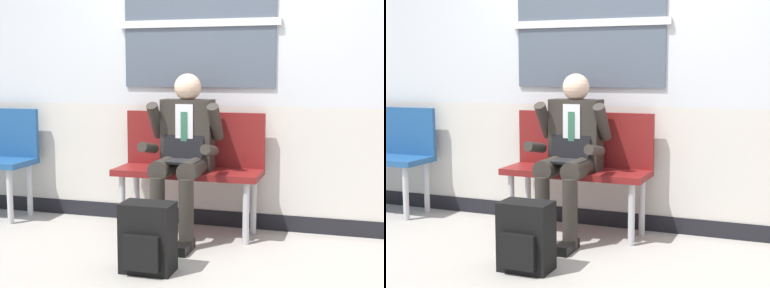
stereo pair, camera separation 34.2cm
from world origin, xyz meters
TOP-DOWN VIEW (x-y plane):
  - ground_plane at (0.00, 0.00)m, footprint 18.00×18.00m
  - station_wall at (-0.00, 0.73)m, footprint 6.37×0.17m
  - bench_with_person at (-0.19, 0.46)m, footprint 1.16×0.42m
  - person_seated at (-0.19, 0.25)m, footprint 0.57×0.70m
  - backpack at (-0.18, -0.53)m, footprint 0.34×0.25m

SIDE VIEW (x-z plane):
  - ground_plane at x=0.00m, z-range 0.00..0.00m
  - backpack at x=-0.18m, z-range 0.00..0.45m
  - bench_with_person at x=-0.19m, z-range 0.09..1.05m
  - person_seated at x=-0.19m, z-range 0.05..1.32m
  - station_wall at x=0.00m, z-range -0.01..3.17m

